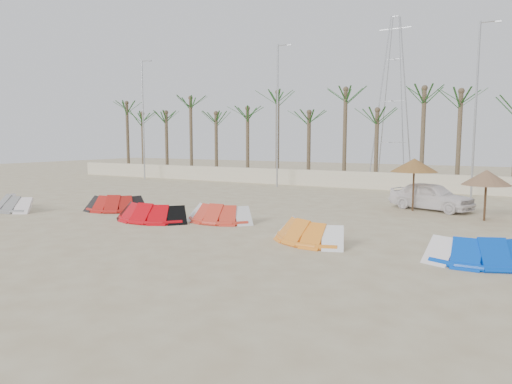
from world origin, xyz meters
The scene contains 16 objects.
ground centered at (0.00, 0.00, 0.00)m, with size 120.00×120.00×0.00m, color beige.
boundary_wall centered at (0.00, 22.00, 0.65)m, with size 60.00×0.30×1.30m, color beige.
palm_line centered at (0.67, 23.50, 6.44)m, with size 52.00×4.00×7.70m.
lamp_a centered at (-19.96, 20.00, 5.77)m, with size 1.25×0.14×11.00m.
lamp_b centered at (-5.96, 20.00, 5.77)m, with size 1.25×0.14×11.00m.
lamp_c centered at (8.04, 20.00, 5.77)m, with size 1.25×0.14×11.00m.
pylon centered at (1.00, 28.00, 0.00)m, with size 3.00×3.00×14.00m, color #A5A8AD, non-canonical shape.
kite_grey centered at (-12.48, 2.48, 0.42)m, with size 3.54×2.19×0.90m.
kite_red_left centered at (-7.63, 4.93, 0.42)m, with size 3.59×2.67×0.90m.
kite_red_mid centered at (-4.00, 3.60, 0.42)m, with size 3.75×1.72×0.90m.
kite_red_right centered at (-1.12, 4.86, 0.42)m, with size 3.27×1.71×0.90m.
kite_orange centered at (3.93, 3.06, 0.42)m, with size 3.67×2.59×0.90m.
kite_blue centered at (9.75, 3.00, 0.42)m, with size 3.86×2.62×0.90m.
parasol_left centered at (5.80, 12.38, 2.39)m, with size 2.39×2.39×2.74m.
parasol_mid centered at (9.24, 10.96, 1.99)m, with size 2.15×2.15×2.34m.
car centered at (6.58, 13.19, 0.74)m, with size 1.74×4.33×1.48m, color white.
Camera 1 is at (10.28, -12.17, 3.67)m, focal length 32.00 mm.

